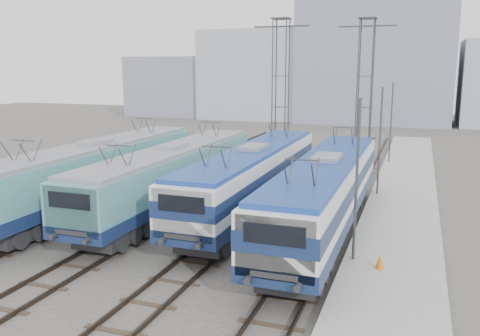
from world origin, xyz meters
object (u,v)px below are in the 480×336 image
(locomotive_center_right, at_px, (252,174))
(catenary_tower_west, at_px, (281,87))
(mast_mid, at_px, (380,144))
(locomotive_far_left, at_px, (94,170))
(catenary_tower_east, at_px, (365,87))
(safety_cone, at_px, (380,261))
(mast_rear, at_px, (391,124))
(mast_front, at_px, (356,185))
(locomotive_center_left, at_px, (171,174))
(locomotive_far_right, at_px, (325,189))

(locomotive_center_right, relative_size, catenary_tower_west, 1.53)
(mast_mid, bearing_deg, locomotive_center_right, -135.74)
(locomotive_far_left, distance_m, catenary_tower_east, 22.92)
(safety_cone, bearing_deg, locomotive_center_right, 139.02)
(mast_mid, height_order, mast_rear, same)
(safety_cone, bearing_deg, mast_front, 148.85)
(mast_mid, bearing_deg, catenary_tower_east, 101.86)
(mast_rear, bearing_deg, catenary_tower_east, -136.40)
(mast_front, bearing_deg, locomotive_center_left, 156.49)
(locomotive_center_left, xyz_separation_m, mast_mid, (10.85, 7.28, 1.23))
(locomotive_center_right, height_order, catenary_tower_east, catenary_tower_east)
(locomotive_center_left, distance_m, locomotive_center_right, 4.63)
(safety_cone, bearing_deg, catenary_tower_west, 115.18)
(catenary_tower_west, bearing_deg, locomotive_center_left, -98.38)
(catenary_tower_east, bearing_deg, mast_front, -84.55)
(locomotive_center_left, xyz_separation_m, catenary_tower_east, (8.75, 17.28, 4.38))
(catenary_tower_east, distance_m, mast_rear, 4.28)
(locomotive_center_left, relative_size, locomotive_far_right, 0.97)
(locomotive_far_left, height_order, mast_rear, mast_rear)
(locomotive_far_right, bearing_deg, catenary_tower_east, 90.77)
(locomotive_far_right, relative_size, safety_cone, 30.43)
(mast_rear, bearing_deg, locomotive_center_left, -119.37)
(catenary_tower_east, bearing_deg, locomotive_far_right, -89.23)
(locomotive_center_right, bearing_deg, mast_rear, 70.75)
(locomotive_far_right, xyz_separation_m, safety_cone, (2.97, -4.14, -1.77))
(catenary_tower_east, bearing_deg, locomotive_center_right, -104.71)
(locomotive_far_right, bearing_deg, catenary_tower_west, 112.20)
(mast_mid, bearing_deg, mast_front, -90.00)
(catenary_tower_east, relative_size, mast_rear, 1.71)
(locomotive_center_right, bearing_deg, locomotive_center_left, -166.35)
(locomotive_far_left, distance_m, mast_mid, 17.44)
(locomotive_center_left, relative_size, mast_rear, 2.60)
(mast_front, height_order, mast_mid, same)
(catenary_tower_west, bearing_deg, catenary_tower_east, 17.10)
(catenary_tower_west, bearing_deg, mast_rear, 24.94)
(safety_cone, bearing_deg, locomotive_far_left, 164.80)
(catenary_tower_west, height_order, mast_rear, catenary_tower_west)
(catenary_tower_west, height_order, mast_mid, catenary_tower_west)
(locomotive_far_right, relative_size, catenary_tower_east, 1.56)
(mast_front, bearing_deg, safety_cone, -31.15)
(catenary_tower_east, height_order, mast_rear, catenary_tower_east)
(catenary_tower_east, xyz_separation_m, safety_cone, (3.22, -22.68, -6.04))
(locomotive_far_left, distance_m, locomotive_far_right, 13.50)
(catenary_tower_east, bearing_deg, locomotive_center_left, -116.86)
(locomotive_far_left, relative_size, locomotive_center_right, 1.03)
(locomotive_center_right, height_order, catenary_tower_west, catenary_tower_west)
(locomotive_far_right, distance_m, catenary_tower_east, 19.03)
(mast_mid, bearing_deg, mast_rear, 90.00)
(locomotive_far_left, height_order, catenary_tower_east, catenary_tower_east)
(mast_rear, relative_size, safety_cone, 11.40)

